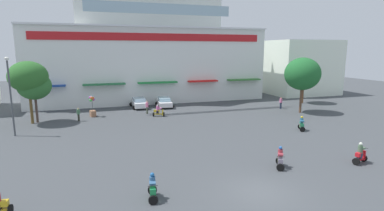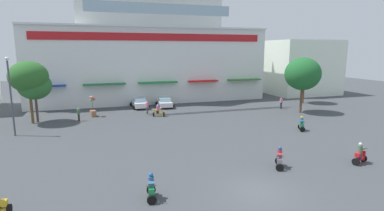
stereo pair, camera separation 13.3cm
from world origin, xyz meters
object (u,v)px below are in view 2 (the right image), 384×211
(plaza_tree_1, at_px, (303,74))
(parked_car_0, at_px, (139,103))
(parked_car_1, at_px, (164,102))
(scooter_rider_1, at_px, (158,112))
(scooter_rider_2, at_px, (302,125))
(pedestrian_2, at_px, (79,114))
(scooter_rider_5, at_px, (151,188))
(scooter_rider_4, at_px, (360,155))
(scooter_rider_7, at_px, (279,159))
(pedestrian_0, at_px, (147,107))
(pedestrian_1, at_px, (281,102))
(plaza_tree_0, at_px, (28,77))
(plaza_tree_2, at_px, (35,86))
(balloon_vendor_cart, at_px, (93,107))
(plaza_tree_3, at_px, (305,70))
(streetlamp_near, at_px, (10,91))

(plaza_tree_1, xyz_separation_m, parked_car_0, (-19.67, 10.02, -4.36))
(parked_car_1, xyz_separation_m, scooter_rider_1, (-2.11, -5.99, -0.09))
(parked_car_0, xyz_separation_m, scooter_rider_2, (14.02, -17.57, -0.12))
(parked_car_1, height_order, pedestrian_2, pedestrian_2)
(parked_car_0, distance_m, scooter_rider_5, 27.35)
(scooter_rider_4, height_order, scooter_rider_7, scooter_rider_4)
(pedestrian_0, relative_size, pedestrian_1, 1.03)
(parked_car_0, bearing_deg, scooter_rider_4, -65.47)
(scooter_rider_1, height_order, scooter_rider_4, scooter_rider_4)
(plaza_tree_0, relative_size, pedestrian_0, 4.15)
(scooter_rider_2, bearing_deg, scooter_rider_4, -101.98)
(plaza_tree_0, distance_m, plaza_tree_1, 32.68)
(plaza_tree_2, height_order, balloon_vendor_cart, plaza_tree_2)
(scooter_rider_4, height_order, balloon_vendor_cart, balloon_vendor_cart)
(scooter_rider_1, distance_m, scooter_rider_5, 21.14)
(plaza_tree_2, bearing_deg, parked_car_1, 16.95)
(plaza_tree_3, relative_size, streetlamp_near, 0.91)
(plaza_tree_2, relative_size, plaza_tree_3, 0.84)
(scooter_rider_7, height_order, pedestrian_1, pedestrian_1)
(plaza_tree_1, xyz_separation_m, scooter_rider_2, (-5.65, -7.55, -4.48))
(plaza_tree_3, distance_m, pedestrian_2, 32.87)
(plaza_tree_1, distance_m, scooter_rider_4, 18.70)
(streetlamp_near, bearing_deg, scooter_rider_5, -58.03)
(plaza_tree_2, height_order, scooter_rider_7, plaza_tree_2)
(scooter_rider_2, distance_m, pedestrian_0, 18.83)
(plaza_tree_0, height_order, pedestrian_2, plaza_tree_0)
(plaza_tree_2, bearing_deg, balloon_vendor_cart, 12.02)
(plaza_tree_2, height_order, pedestrian_0, plaza_tree_2)
(scooter_rider_1, xyz_separation_m, scooter_rider_5, (-4.62, -20.63, -0.00))
(pedestrian_2, bearing_deg, plaza_tree_2, 169.98)
(pedestrian_1, bearing_deg, balloon_vendor_cart, 173.53)
(scooter_rider_2, xyz_separation_m, streetlamp_near, (-27.43, 6.81, 3.72))
(plaza_tree_3, bearing_deg, pedestrian_0, -178.64)
(pedestrian_1, distance_m, pedestrian_2, 26.65)
(plaza_tree_0, distance_m, pedestrian_0, 13.83)
(pedestrian_2, xyz_separation_m, streetlamp_near, (-5.56, -4.60, 3.44))
(scooter_rider_5, bearing_deg, streetlamp_near, 121.97)
(parked_car_1, bearing_deg, streetlamp_near, -148.96)
(parked_car_1, relative_size, pedestrian_1, 2.72)
(plaza_tree_1, height_order, parked_car_0, plaza_tree_1)
(scooter_rider_1, xyz_separation_m, scooter_rider_4, (10.67, -20.01, 0.05))
(plaza_tree_1, height_order, balloon_vendor_cart, plaza_tree_1)
(parked_car_0, height_order, scooter_rider_7, scooter_rider_7)
(plaza_tree_0, bearing_deg, balloon_vendor_cart, 14.56)
(balloon_vendor_cart, bearing_deg, plaza_tree_3, 0.13)
(pedestrian_0, bearing_deg, plaza_tree_3, 1.36)
(scooter_rider_5, bearing_deg, parked_car_0, 83.33)
(parked_car_0, relative_size, parked_car_1, 1.02)
(streetlamp_near, bearing_deg, scooter_rider_2, -13.95)
(pedestrian_2, height_order, balloon_vendor_cart, balloon_vendor_cart)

